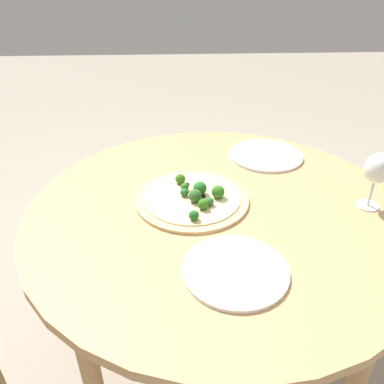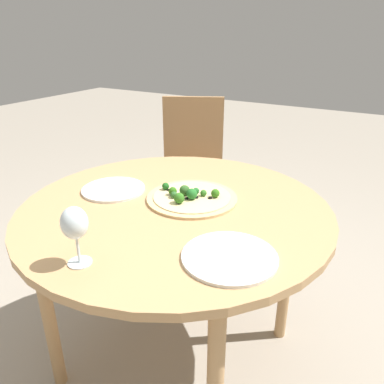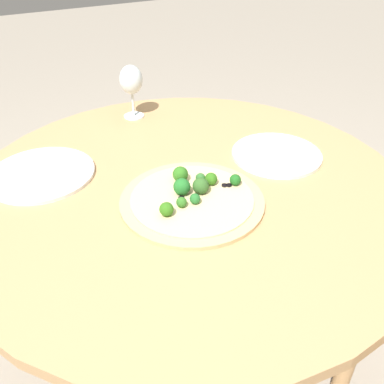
{
  "view_description": "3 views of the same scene",
  "coord_description": "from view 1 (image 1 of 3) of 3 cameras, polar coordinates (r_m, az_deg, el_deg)",
  "views": [
    {
      "loc": [
        0.93,
        -0.13,
        1.37
      ],
      "look_at": [
        -0.03,
        -0.08,
        0.78
      ],
      "focal_mm": 35.0,
      "sensor_mm": 36.0,
      "label": 1
    },
    {
      "loc": [
        -0.67,
        1.04,
        1.35
      ],
      "look_at": [
        -0.03,
        -0.08,
        0.78
      ],
      "focal_mm": 35.0,
      "sensor_mm": 36.0,
      "label": 2
    },
    {
      "loc": [
        -0.42,
        -0.81,
        1.35
      ],
      "look_at": [
        -0.03,
        -0.08,
        0.78
      ],
      "focal_mm": 40.0,
      "sensor_mm": 36.0,
      "label": 3
    }
  ],
  "objects": [
    {
      "name": "wine_glass",
      "position": [
        1.18,
        26.43,
        3.02
      ],
      "size": [
        0.07,
        0.07,
        0.17
      ],
      "color": "silver",
      "rests_on": "dining_table"
    },
    {
      "name": "pizza",
      "position": [
        1.14,
        0.19,
        -0.86
      ],
      "size": [
        0.35,
        0.35,
        0.06
      ],
      "color": "tan",
      "rests_on": "dining_table"
    },
    {
      "name": "ground_plane",
      "position": [
        1.66,
        3.0,
        -24.1
      ],
      "size": [
        12.0,
        12.0,
        0.0
      ],
      "primitive_type": "plane",
      "color": "gray"
    },
    {
      "name": "plate_near",
      "position": [
        1.44,
        11.15,
        5.54
      ],
      "size": [
        0.28,
        0.28,
        0.01
      ],
      "color": "silver",
      "rests_on": "dining_table"
    },
    {
      "name": "plate_far",
      "position": [
        0.9,
        6.61,
        -11.74
      ],
      "size": [
        0.25,
        0.25,
        0.01
      ],
      "color": "silver",
      "rests_on": "dining_table"
    },
    {
      "name": "dining_table",
      "position": [
        1.17,
        3.91,
        -5.01
      ],
      "size": [
        1.14,
        1.14,
        0.75
      ],
      "color": "tan",
      "rests_on": "ground_plane"
    }
  ]
}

